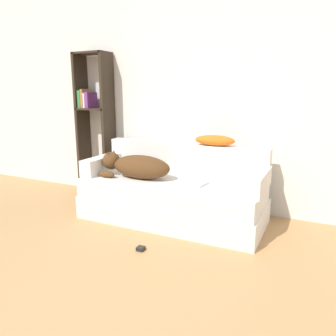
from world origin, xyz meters
TOP-DOWN VIEW (x-y plane):
  - wall_back at (0.00, 3.02)m, footprint 7.59×0.06m
  - couch at (0.14, 2.41)m, footprint 1.89×0.81m
  - couch_backrest at (0.14, 2.75)m, footprint 1.85×0.15m
  - couch_arm_left at (-0.74, 2.41)m, footprint 0.15×0.62m
  - couch_arm_right at (1.01, 2.41)m, footprint 0.15×0.62m
  - dog at (-0.25, 2.34)m, footprint 0.80×0.32m
  - laptop at (0.37, 2.38)m, footprint 0.31×0.23m
  - throw_pillow at (0.48, 2.74)m, footprint 0.43×0.20m
  - bookshelf at (-1.16, 2.84)m, footprint 0.45×0.26m
  - power_adapter at (0.19, 1.66)m, footprint 0.06×0.06m

SIDE VIEW (x-z plane):
  - power_adapter at x=0.19m, z-range 0.00..0.03m
  - couch at x=0.14m, z-range 0.00..0.43m
  - laptop at x=0.37m, z-range 0.43..0.45m
  - couch_arm_left at x=-0.74m, z-range 0.43..0.61m
  - couch_arm_right at x=1.01m, z-range 0.43..0.61m
  - dog at x=-0.25m, z-range 0.42..0.70m
  - couch_backrest at x=0.14m, z-range 0.43..0.77m
  - throw_pillow at x=0.48m, z-range 0.77..0.88m
  - bookshelf at x=-1.16m, z-range 0.11..1.91m
  - wall_back at x=0.00m, z-range 0.00..2.70m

